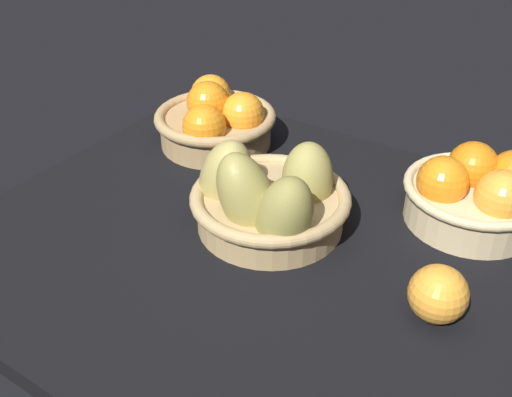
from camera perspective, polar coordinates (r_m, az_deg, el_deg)
market_tray at (r=87.31cm, az=0.90°, el=-4.52°), size 84.00×72.00×3.00cm
basket_far_left at (r=108.86cm, az=-3.88°, el=7.56°), size 22.18×22.18×12.16cm
basket_far_right at (r=92.84cm, az=20.41°, el=0.51°), size 20.59×20.59×11.31cm
basket_center_pears at (r=85.51cm, az=1.11°, el=-0.16°), size 24.53×23.61×15.75cm
loose_orange_front_gap at (r=74.94cm, az=17.13°, el=-8.78°), size 7.26×7.26×7.26cm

